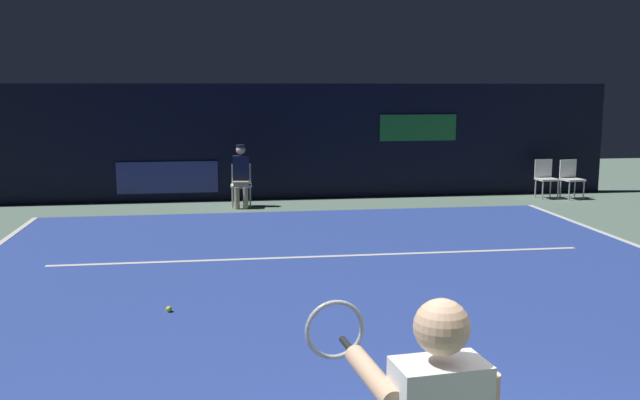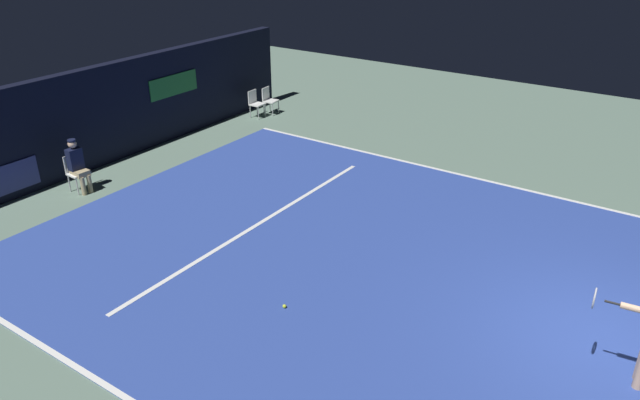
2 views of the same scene
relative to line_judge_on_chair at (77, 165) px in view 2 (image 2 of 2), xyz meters
name	(u,v)px [view 2 (image 2 of 2)]	position (x,y,z in m)	size (l,w,h in m)	color
ground_plane	(340,253)	(1.06, -6.82, -0.69)	(30.49, 30.49, 0.00)	slate
court_surface	(340,253)	(1.06, -6.82, -0.68)	(10.25, 12.15, 0.01)	#2D479E
line_sideline_left	(444,171)	(6.14, -6.82, -0.67)	(0.10, 12.15, 0.01)	white
line_service	(258,224)	(1.06, -4.69, -0.67)	(8.00, 0.10, 0.01)	white
back_wall	(83,121)	(1.06, 1.07, 0.61)	(15.16, 0.33, 2.60)	black
line_judge_on_chair	(77,165)	(0.00, 0.00, 0.00)	(0.46, 0.54, 1.32)	white
courtside_chair_near	(269,99)	(7.49, 0.11, -0.18)	(0.48, 0.46, 0.88)	white
courtside_chair_far	(256,102)	(6.94, 0.25, -0.18)	(0.46, 0.43, 0.88)	white
tennis_ball	(284,306)	(-1.06, -7.03, -0.64)	(0.07, 0.07, 0.07)	#CCE033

